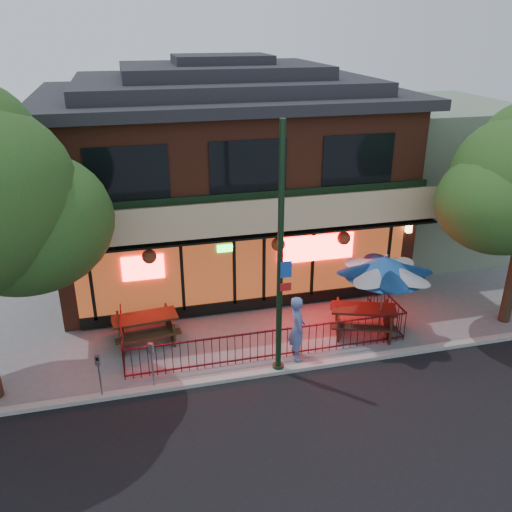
{
  "coord_description": "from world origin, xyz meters",
  "views": [
    {
      "loc": [
        -3.65,
        -12.59,
        9.07
      ],
      "look_at": [
        -0.05,
        2.0,
        2.52
      ],
      "focal_mm": 38.0,
      "sensor_mm": 36.0,
      "label": 1
    }
  ],
  "objects": [
    {
      "name": "picnic_table_left",
      "position": [
        -3.5,
        2.11,
        0.55
      ],
      "size": [
        2.07,
        1.66,
        0.83
      ],
      "color": "#372714",
      "rests_on": "ground"
    },
    {
      "name": "curb",
      "position": [
        0.0,
        -0.5,
        0.06
      ],
      "size": [
        80.0,
        0.25,
        0.12
      ],
      "primitive_type": "cube",
      "color": "#999993",
      "rests_on": "ground"
    },
    {
      "name": "restaurant_building",
      "position": [
        0.0,
        7.11,
        4.13
      ],
      "size": [
        12.96,
        9.49,
        8.05
      ],
      "color": "maroon",
      "rests_on": "ground"
    },
    {
      "name": "patio_fence",
      "position": [
        0.0,
        0.5,
        0.63
      ],
      "size": [
        8.44,
        2.62,
        1.0
      ],
      "color": "#400D13",
      "rests_on": "ground"
    },
    {
      "name": "parking_meter_near",
      "position": [
        -3.45,
        -0.4,
        0.97
      ],
      "size": [
        0.16,
        0.15,
        1.43
      ],
      "color": "gray",
      "rests_on": "ground"
    },
    {
      "name": "patio_umbrella",
      "position": [
        3.6,
        0.7,
        2.35
      ],
      "size": [
        2.41,
        2.41,
        2.76
      ],
      "color": "gray",
      "rests_on": "ground"
    },
    {
      "name": "picnic_table_right",
      "position": [
        3.16,
        0.98,
        0.56
      ],
      "size": [
        2.39,
        2.11,
        0.85
      ],
      "color": "#361A13",
      "rests_on": "ground"
    },
    {
      "name": "neighbor_building",
      "position": [
        9.0,
        7.7,
        3.0
      ],
      "size": [
        6.0,
        7.0,
        6.0
      ],
      "primitive_type": "cube",
      "color": "slate",
      "rests_on": "ground"
    },
    {
      "name": "parking_meter_far",
      "position": [
        -4.79,
        -0.48,
        0.9
      ],
      "size": [
        0.14,
        0.13,
        1.33
      ],
      "color": "gray",
      "rests_on": "ground"
    },
    {
      "name": "pedestrian",
      "position": [
        0.7,
        0.1,
        1.0
      ],
      "size": [
        0.54,
        0.77,
        1.99
      ],
      "primitive_type": "imported",
      "rotation": [
        0.0,
        0.0,
        1.48
      ],
      "color": "#5670AD",
      "rests_on": "ground"
    },
    {
      "name": "ground",
      "position": [
        0.0,
        0.0,
        0.0
      ],
      "size": [
        80.0,
        80.0,
        0.0
      ],
      "primitive_type": "plane",
      "color": "gray",
      "rests_on": "ground"
    },
    {
      "name": "street_light",
      "position": [
        0.0,
        -0.4,
        3.15
      ],
      "size": [
        0.43,
        0.32,
        7.0
      ],
      "color": "black",
      "rests_on": "ground"
    }
  ]
}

